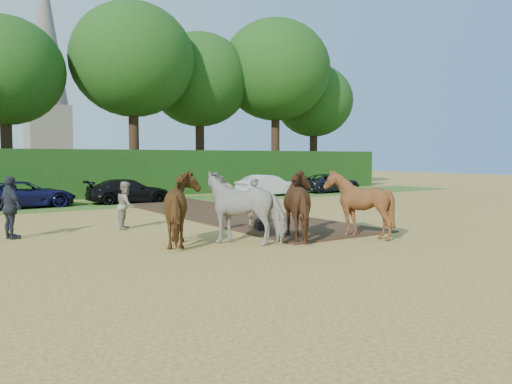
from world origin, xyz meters
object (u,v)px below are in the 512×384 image
spectator_far (11,208)px  parked_cars (130,191)px  spectator_near (126,205)px  church (46,68)px  plough_team (275,206)px

spectator_far → parked_cars: bearing=-54.8°
spectator_near → church: church is taller
spectator_far → plough_team: size_ratio=0.26×
spectator_far → spectator_near: bearing=-105.1°
spectator_far → parked_cars: 12.12m
spectator_far → plough_team: 8.16m
spectator_near → spectator_far: bearing=120.8°
spectator_near → plough_team: 5.74m
plough_team → parked_cars: plough_team is taller
spectator_near → church: bearing=19.3°
spectator_far → plough_team: (6.63, -4.76, 0.08)m
spectator_near → spectator_far: spectator_far is taller
parked_cars → church: (4.06, 41.01, 13.07)m
spectator_far → church: 53.50m
parked_cars → church: bearing=84.4°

